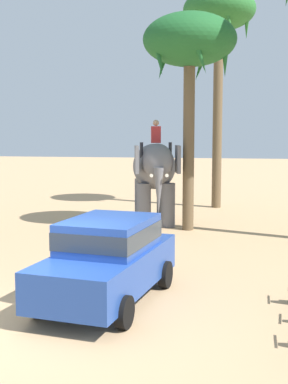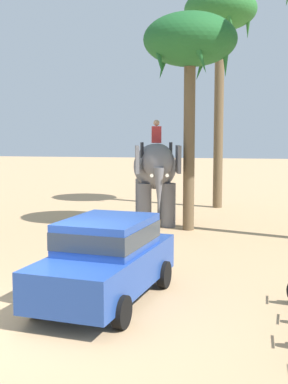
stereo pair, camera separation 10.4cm
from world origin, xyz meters
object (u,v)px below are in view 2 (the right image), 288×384
(car_sedan_foreground, at_px, (107,256))
(elephant_with_mahout, at_px, (155,171))
(palm_tree_left_of_road, at_px, (190,45))
(palm_tree_far_back, at_px, (220,18))

(car_sedan_foreground, xyz_separation_m, elephant_with_mahout, (-0.50, 9.03, 1.06))
(palm_tree_left_of_road, bearing_deg, car_sedan_foreground, -96.12)
(palm_tree_left_of_road, bearing_deg, elephant_with_mahout, 143.82)
(elephant_with_mahout, bearing_deg, palm_tree_far_back, 65.73)
(elephant_with_mahout, height_order, palm_tree_far_back, palm_tree_far_back)
(car_sedan_foreground, bearing_deg, palm_tree_far_back, 83.27)
(elephant_with_mahout, distance_m, palm_tree_far_back, 8.27)
(palm_tree_left_of_road, height_order, palm_tree_far_back, palm_tree_far_back)
(elephant_with_mahout, xyz_separation_m, palm_tree_far_back, (2.12, 4.70, 6.46))
(palm_tree_left_of_road, bearing_deg, palm_tree_far_back, 82.42)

